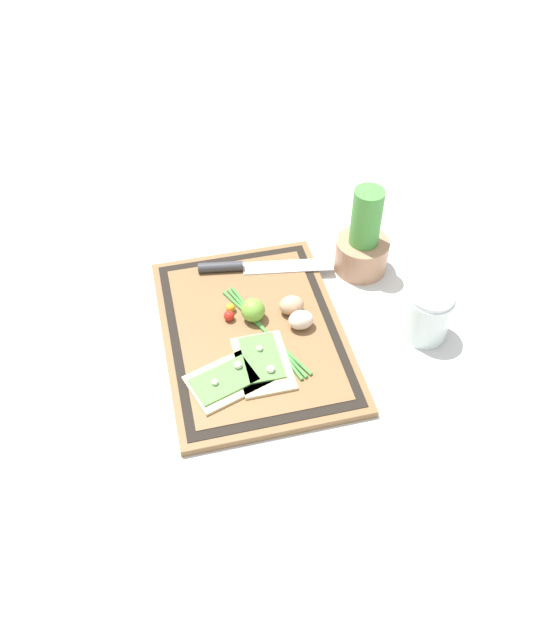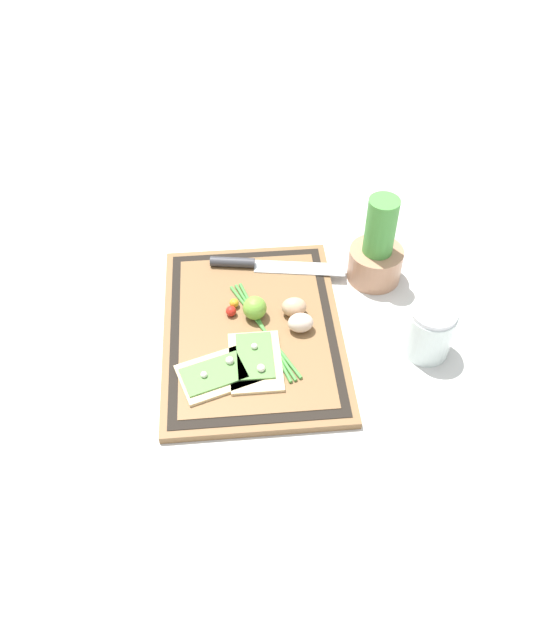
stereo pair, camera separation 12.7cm
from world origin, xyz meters
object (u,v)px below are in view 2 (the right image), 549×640
object	(u,v)px
pizza_slice_far	(254,360)
egg_pink	(301,323)
herb_pot	(377,252)
lime	(255,308)
cherry_tomato_red	(231,311)
knife	(255,264)
egg_brown	(294,307)
sauce_jar	(429,333)
pizza_slice_near	(218,373)
cherry_tomato_yellow	(234,303)

from	to	relation	value
pizza_slice_far	egg_pink	world-z (taller)	egg_pink
egg_pink	herb_pot	distance (m)	0.25
egg_pink	lime	world-z (taller)	lime
egg_pink	lime	xyz separation A→B (m)	(-0.05, -0.09, 0.00)
egg_pink	cherry_tomato_red	size ratio (longest dim) A/B	2.35
pizza_slice_far	egg_pink	distance (m)	0.13
knife	egg_brown	bearing A→B (deg)	24.86
egg_brown	knife	bearing A→B (deg)	-155.14
sauce_jar	pizza_slice_near	bearing A→B (deg)	-83.96
lime	egg_brown	bearing A→B (deg)	90.04
cherry_tomato_yellow	pizza_slice_near	bearing A→B (deg)	-12.09
egg_pink	cherry_tomato_red	distance (m)	0.15
egg_brown	egg_pink	distance (m)	0.05
egg_pink	sauce_jar	bearing A→B (deg)	76.58
pizza_slice_near	cherry_tomato_red	size ratio (longest dim) A/B	7.92
lime	herb_pot	world-z (taller)	herb_pot
lime	sauce_jar	size ratio (longest dim) A/B	0.44
pizza_slice_near	egg_brown	xyz separation A→B (m)	(-0.15, 0.16, 0.02)
cherry_tomato_yellow	herb_pot	xyz separation A→B (m)	(-0.09, 0.32, 0.04)
knife	egg_brown	world-z (taller)	egg_brown
herb_pot	egg_pink	bearing A→B (deg)	-48.60
knife	egg_brown	distance (m)	0.17
herb_pot	sauce_jar	size ratio (longest dim) A/B	1.85
egg_pink	sauce_jar	world-z (taller)	sauce_jar
knife	sauce_jar	world-z (taller)	sauce_jar
cherry_tomato_yellow	egg_brown	bearing A→B (deg)	75.34
pizza_slice_far	herb_pot	size ratio (longest dim) A/B	0.71
pizza_slice_far	cherry_tomato_red	world-z (taller)	pizza_slice_far
pizza_slice_far	egg_brown	xyz separation A→B (m)	(-0.12, 0.09, 0.02)
knife	herb_pot	xyz separation A→B (m)	(0.04, 0.27, 0.05)
sauce_jar	egg_pink	bearing A→B (deg)	-103.42
knife	egg_pink	size ratio (longest dim) A/B	5.83
egg_pink	lime	size ratio (longest dim) A/B	1.05
herb_pot	sauce_jar	bearing A→B (deg)	15.58
lime	sauce_jar	distance (m)	0.35
pizza_slice_near	cherry_tomato_red	xyz separation A→B (m)	(-0.16, 0.03, 0.01)
sauce_jar	herb_pot	bearing A→B (deg)	-164.42
pizza_slice_near	knife	world-z (taller)	pizza_slice_near
lime	sauce_jar	bearing A→B (deg)	72.84
pizza_slice_near	pizza_slice_far	bearing A→B (deg)	109.88
egg_brown	herb_pot	bearing A→B (deg)	121.39
knife	sauce_jar	xyz separation A→B (m)	(0.26, 0.33, 0.02)
herb_pot	knife	bearing A→B (deg)	-97.56
knife	cherry_tomato_yellow	size ratio (longest dim) A/B	15.24
egg_brown	lime	xyz separation A→B (m)	(0.00, -0.08, 0.00)
cherry_tomato_yellow	herb_pot	size ratio (longest dim) A/B	0.09
egg_brown	lime	bearing A→B (deg)	-89.96
cherry_tomato_red	herb_pot	bearing A→B (deg)	108.68
egg_brown	sauce_jar	xyz separation A→B (m)	(0.10, 0.26, 0.01)
knife	sauce_jar	size ratio (longest dim) A/B	2.68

